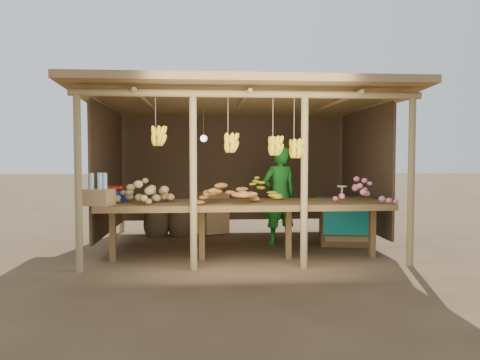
{
  "coord_description": "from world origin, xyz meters",
  "views": [
    {
      "loc": [
        -0.57,
        -7.33,
        1.44
      ],
      "look_at": [
        0.0,
        0.0,
        1.05
      ],
      "focal_mm": 35.0,
      "sensor_mm": 36.0,
      "label": 1
    }
  ],
  "objects": [
    {
      "name": "tarp_crate",
      "position": [
        1.68,
        0.05,
        0.4
      ],
      "size": [
        0.93,
        0.84,
        0.97
      ],
      "color": "brown",
      "rests_on": "ground"
    },
    {
      "name": "potato_heap",
      "position": [
        -1.36,
        -1.07,
        0.98
      ],
      "size": [
        1.06,
        0.76,
        0.37
      ],
      "primitive_type": null,
      "rotation": [
        0.0,
        0.0,
        0.2
      ],
      "color": "tan",
      "rests_on": "counter"
    },
    {
      "name": "counter",
      "position": [
        0.0,
        -0.95,
        0.74
      ],
      "size": [
        3.9,
        1.05,
        0.8
      ],
      "color": "brown",
      "rests_on": "ground"
    },
    {
      "name": "onion_heap",
      "position": [
        1.52,
        -1.24,
        0.98
      ],
      "size": [
        0.94,
        0.71,
        0.36
      ],
      "primitive_type": null,
      "rotation": [
        0.0,
        0.0,
        0.27
      ],
      "color": "#B7596E",
      "rests_on": "counter"
    },
    {
      "name": "stall_structure",
      "position": [
        -0.04,
        -0.03,
        1.91
      ],
      "size": [
        4.7,
        3.5,
        2.43
      ],
      "color": "#947B4C",
      "rests_on": "ground"
    },
    {
      "name": "burlap_sacks",
      "position": [
        -1.2,
        0.99,
        0.27
      ],
      "size": [
        0.89,
        0.46,
        0.63
      ],
      "color": "#463220",
      "rests_on": "ground"
    },
    {
      "name": "tomato_basin",
      "position": [
        -1.82,
        -0.69,
        0.89
      ],
      "size": [
        0.4,
        0.4,
        0.21
      ],
      "rotation": [
        0.0,
        0.0,
        -0.39
      ],
      "color": "navy",
      "rests_on": "counter"
    },
    {
      "name": "banana_pile",
      "position": [
        0.24,
        -0.5,
        0.97
      ],
      "size": [
        0.62,
        0.48,
        0.34
      ],
      "primitive_type": null,
      "rotation": [
        0.0,
        0.0,
        -0.33
      ],
      "color": "yellow",
      "rests_on": "counter"
    },
    {
      "name": "vendor",
      "position": [
        0.65,
        0.12,
        0.79
      ],
      "size": [
        0.66,
        0.52,
        1.58
      ],
      "primitive_type": "imported",
      "rotation": [
        0.0,
        0.0,
        3.42
      ],
      "color": "#19741E",
      "rests_on": "ground"
    },
    {
      "name": "bottle_box",
      "position": [
        -1.9,
        -1.28,
        0.96
      ],
      "size": [
        0.39,
        0.34,
        0.42
      ],
      "color": "olive",
      "rests_on": "counter"
    },
    {
      "name": "ground",
      "position": [
        0.0,
        0.0,
        0.0
      ],
      "size": [
        60.0,
        60.0,
        0.0
      ],
      "primitive_type": "plane",
      "color": "brown",
      "rests_on": "ground"
    },
    {
      "name": "sweet_potato_heap",
      "position": [
        -0.25,
        -1.17,
        0.98
      ],
      "size": [
        1.01,
        0.82,
        0.35
      ],
      "primitive_type": null,
      "rotation": [
        0.0,
        0.0,
        0.4
      ],
      "color": "#AC6D2C",
      "rests_on": "counter"
    },
    {
      "name": "carton_stack",
      "position": [
        -0.57,
        1.2,
        0.33
      ],
      "size": [
        1.1,
        0.53,
        0.75
      ],
      "color": "olive",
      "rests_on": "ground"
    }
  ]
}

